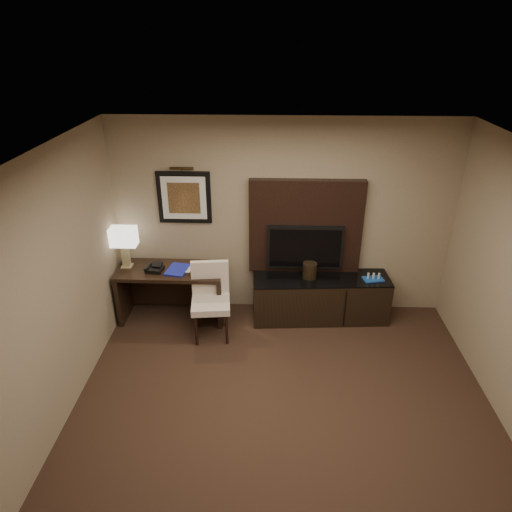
{
  "coord_description": "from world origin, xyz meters",
  "views": [
    {
      "loc": [
        -0.16,
        -3.16,
        3.66
      ],
      "look_at": [
        -0.34,
        1.8,
        1.15
      ],
      "focal_mm": 32.0,
      "sensor_mm": 36.0,
      "label": 1
    }
  ],
  "objects_px": {
    "credenza": "(320,298)",
    "minibar_tray": "(373,277)",
    "ice_bucket": "(310,270)",
    "table_lamp": "(124,246)",
    "tv": "(305,247)",
    "desk_phone": "(155,267)",
    "desk_chair": "(211,303)",
    "desk": "(172,293)"
  },
  "relations": [
    {
      "from": "table_lamp",
      "to": "desk_phone",
      "type": "xyz_separation_m",
      "value": [
        0.4,
        -0.11,
        -0.25
      ]
    },
    {
      "from": "desk_chair",
      "to": "desk_phone",
      "type": "distance_m",
      "value": 0.91
    },
    {
      "from": "tv",
      "to": "ice_bucket",
      "type": "relative_size",
      "value": 4.7
    },
    {
      "from": "tv",
      "to": "desk_phone",
      "type": "relative_size",
      "value": 4.72
    },
    {
      "from": "desk",
      "to": "desk_chair",
      "type": "height_order",
      "value": "desk_chair"
    },
    {
      "from": "table_lamp",
      "to": "credenza",
      "type": "bearing_deg",
      "value": -0.02
    },
    {
      "from": "tv",
      "to": "desk_phone",
      "type": "distance_m",
      "value": 2.01
    },
    {
      "from": "credenza",
      "to": "table_lamp",
      "type": "distance_m",
      "value": 2.72
    },
    {
      "from": "desk",
      "to": "table_lamp",
      "type": "xyz_separation_m",
      "value": [
        -0.59,
        0.05,
        0.68
      ]
    },
    {
      "from": "ice_bucket",
      "to": "table_lamp",
      "type": "bearing_deg",
      "value": -179.7
    },
    {
      "from": "credenza",
      "to": "table_lamp",
      "type": "xyz_separation_m",
      "value": [
        -2.62,
        0.0,
        0.74
      ]
    },
    {
      "from": "desk_chair",
      "to": "ice_bucket",
      "type": "distance_m",
      "value": 1.39
    },
    {
      "from": "credenza",
      "to": "tv",
      "type": "height_order",
      "value": "tv"
    },
    {
      "from": "tv",
      "to": "desk_chair",
      "type": "bearing_deg",
      "value": -153.35
    },
    {
      "from": "minibar_tray",
      "to": "desk_phone",
      "type": "bearing_deg",
      "value": -178.39
    },
    {
      "from": "desk_chair",
      "to": "credenza",
      "type": "bearing_deg",
      "value": 11.81
    },
    {
      "from": "credenza",
      "to": "desk_chair",
      "type": "xyz_separation_m",
      "value": [
        -1.44,
        -0.47,
        0.19
      ]
    },
    {
      "from": "desk",
      "to": "tv",
      "type": "xyz_separation_m",
      "value": [
        1.8,
        0.19,
        0.64
      ]
    },
    {
      "from": "credenza",
      "to": "ice_bucket",
      "type": "bearing_deg",
      "value": 171.53
    },
    {
      "from": "credenza",
      "to": "desk_chair",
      "type": "relative_size",
      "value": 1.83
    },
    {
      "from": "credenza",
      "to": "minibar_tray",
      "type": "distance_m",
      "value": 0.77
    },
    {
      "from": "desk_chair",
      "to": "table_lamp",
      "type": "height_order",
      "value": "table_lamp"
    },
    {
      "from": "table_lamp",
      "to": "minibar_tray",
      "type": "distance_m",
      "value": 3.33
    },
    {
      "from": "desk_chair",
      "to": "ice_bucket",
      "type": "xyz_separation_m",
      "value": [
        1.28,
        0.48,
        0.24
      ]
    },
    {
      "from": "tv",
      "to": "desk_chair",
      "type": "relative_size",
      "value": 1.0
    },
    {
      "from": "desk_phone",
      "to": "ice_bucket",
      "type": "relative_size",
      "value": 0.99
    },
    {
      "from": "desk_phone",
      "to": "ice_bucket",
      "type": "xyz_separation_m",
      "value": [
        2.06,
        0.12,
        -0.07
      ]
    },
    {
      "from": "desk_chair",
      "to": "table_lamp",
      "type": "distance_m",
      "value": 1.38
    },
    {
      "from": "ice_bucket",
      "to": "tv",
      "type": "bearing_deg",
      "value": 118.43
    },
    {
      "from": "desk_chair",
      "to": "minibar_tray",
      "type": "xyz_separation_m",
      "value": [
        2.13,
        0.44,
        0.18
      ]
    },
    {
      "from": "desk_chair",
      "to": "desk_phone",
      "type": "xyz_separation_m",
      "value": [
        -0.78,
        0.36,
        0.31
      ]
    },
    {
      "from": "credenza",
      "to": "ice_bucket",
      "type": "relative_size",
      "value": 8.61
    },
    {
      "from": "desk",
      "to": "credenza",
      "type": "height_order",
      "value": "desk"
    },
    {
      "from": "desk",
      "to": "tv",
      "type": "relative_size",
      "value": 1.41
    },
    {
      "from": "desk_phone",
      "to": "minibar_tray",
      "type": "distance_m",
      "value": 2.91
    },
    {
      "from": "tv",
      "to": "desk_phone",
      "type": "height_order",
      "value": "tv"
    },
    {
      "from": "table_lamp",
      "to": "ice_bucket",
      "type": "xyz_separation_m",
      "value": [
        2.46,
        0.01,
        -0.32
      ]
    },
    {
      "from": "desk",
      "to": "desk_phone",
      "type": "distance_m",
      "value": 0.47
    },
    {
      "from": "desk",
      "to": "minibar_tray",
      "type": "height_order",
      "value": "desk"
    },
    {
      "from": "desk_chair",
      "to": "tv",
      "type": "bearing_deg",
      "value": 20.51
    },
    {
      "from": "ice_bucket",
      "to": "desk_phone",
      "type": "bearing_deg",
      "value": -176.69
    },
    {
      "from": "ice_bucket",
      "to": "minibar_tray",
      "type": "relative_size",
      "value": 0.8
    }
  ]
}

